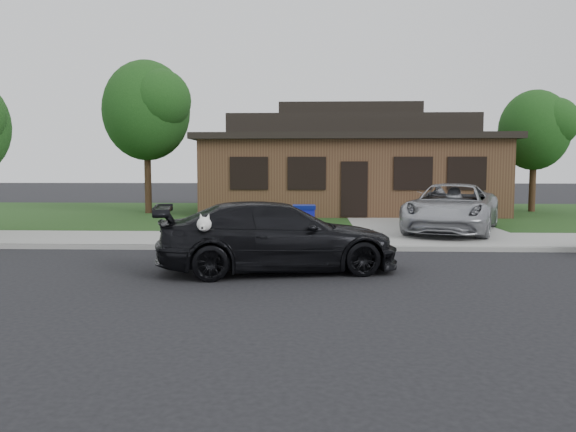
{
  "coord_description": "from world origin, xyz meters",
  "views": [
    {
      "loc": [
        2.38,
        -10.35,
        2.09
      ],
      "look_at": [
        1.91,
        0.82,
        1.1
      ],
      "focal_mm": 35.0,
      "sensor_mm": 36.0,
      "label": 1
    }
  ],
  "objects": [
    {
      "name": "ground",
      "position": [
        0.0,
        0.0,
        0.0
      ],
      "size": [
        120.0,
        120.0,
        0.0
      ],
      "primitive_type": "plane",
      "color": "black",
      "rests_on": "ground"
    },
    {
      "name": "sidewalk",
      "position": [
        0.0,
        5.0,
        0.06
      ],
      "size": [
        60.0,
        3.0,
        0.12
      ],
      "primitive_type": "cube",
      "color": "gray",
      "rests_on": "ground"
    },
    {
      "name": "curb",
      "position": [
        0.0,
        3.5,
        0.06
      ],
      "size": [
        60.0,
        0.12,
        0.12
      ],
      "primitive_type": "cube",
      "color": "gray",
      "rests_on": "ground"
    },
    {
      "name": "lawn",
      "position": [
        0.0,
        13.0,
        0.07
      ],
      "size": [
        60.0,
        13.0,
        0.13
      ],
      "primitive_type": "cube",
      "color": "#193814",
      "rests_on": "ground"
    },
    {
      "name": "driveway",
      "position": [
        6.0,
        10.0,
        0.07
      ],
      "size": [
        4.5,
        13.0,
        0.14
      ],
      "primitive_type": "cube",
      "color": "gray",
      "rests_on": "ground"
    },
    {
      "name": "sedan",
      "position": [
        1.71,
        0.72,
        0.7
      ],
      "size": [
        5.09,
        2.9,
        1.39
      ],
      "rotation": [
        0.0,
        0.0,
        1.78
      ],
      "color": "black",
      "rests_on": "ground"
    },
    {
      "name": "minivan",
      "position": [
        6.6,
        6.62,
        0.86
      ],
      "size": [
        4.08,
        5.67,
        1.43
      ],
      "primitive_type": "imported",
      "rotation": [
        0.0,
        0.0,
        -0.37
      ],
      "color": "#A3A4AA",
      "rests_on": "driveway"
    },
    {
      "name": "recycling_bin",
      "position": [
        2.19,
        4.1,
        0.61
      ],
      "size": [
        0.61,
        0.64,
        0.97
      ],
      "rotation": [
        0.0,
        0.0,
        0.04
      ],
      "color": "#0D1499",
      "rests_on": "sidewalk"
    },
    {
      "name": "house",
      "position": [
        4.0,
        15.0,
        2.13
      ],
      "size": [
        12.6,
        8.6,
        4.65
      ],
      "color": "#422B1C",
      "rests_on": "ground"
    },
    {
      "name": "tree_0",
      "position": [
        -4.34,
        12.88,
        4.48
      ],
      "size": [
        3.78,
        3.6,
        6.34
      ],
      "color": "#332114",
      "rests_on": "ground"
    },
    {
      "name": "tree_1",
      "position": [
        12.14,
        14.4,
        3.71
      ],
      "size": [
        3.15,
        3.0,
        5.25
      ],
      "color": "#332114",
      "rests_on": "ground"
    }
  ]
}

